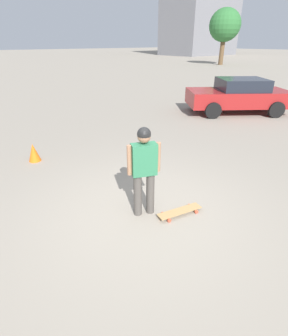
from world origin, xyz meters
The scene contains 6 objects.
ground_plane centered at (0.00, 0.00, 0.00)m, with size 220.00×220.00×0.00m, color gray.
person centered at (0.00, 0.00, 0.92)m, with size 0.52×0.35×1.58m.
skateboard centered at (0.45, -0.44, 0.06)m, with size 0.85×0.38×0.08m.
car_parked_near centered at (7.74, 3.08, 0.73)m, with size 4.36×3.91×1.40m.
tree_distant centered at (28.91, 18.88, 4.55)m, with size 3.87×3.87×6.54m.
traffic_cone centered at (-0.68, 3.53, 0.23)m, with size 0.30×0.30×0.46m.
Camera 1 is at (-2.48, -2.96, 2.75)m, focal length 28.00 mm.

